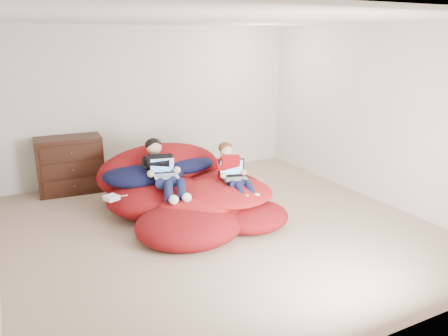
# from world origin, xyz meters

# --- Properties ---
(room_shell) EXTENTS (5.10, 5.10, 2.77)m
(room_shell) POSITION_xyz_m (0.00, 0.00, 0.22)
(room_shell) COLOR tan
(room_shell) RESTS_ON ground
(dresser) EXTENTS (0.99, 0.57, 0.87)m
(dresser) POSITION_xyz_m (-1.44, 2.24, 0.43)
(dresser) COLOR #32180D
(dresser) RESTS_ON ground
(beanbag_pile) EXTENTS (2.24, 2.46, 0.90)m
(beanbag_pile) POSITION_xyz_m (-0.16, 0.69, 0.27)
(beanbag_pile) COLOR maroon
(beanbag_pile) RESTS_ON ground
(cream_pillow) EXTENTS (0.41, 0.26, 0.26)m
(cream_pillow) POSITION_xyz_m (-0.58, 1.57, 0.62)
(cream_pillow) COLOR silver
(cream_pillow) RESTS_ON beanbag_pile
(older_boy) EXTENTS (0.41, 1.13, 0.62)m
(older_boy) POSITION_xyz_m (-0.47, 0.77, 0.65)
(older_boy) COLOR black
(older_boy) RESTS_ON beanbag_pile
(younger_boy) EXTENTS (0.31, 0.87, 0.62)m
(younger_boy) POSITION_xyz_m (0.39, 0.38, 0.61)
(younger_boy) COLOR #B61014
(younger_boy) RESTS_ON beanbag_pile
(laptop_white) EXTENTS (0.35, 0.36, 0.22)m
(laptop_white) POSITION_xyz_m (-0.47, 0.66, 0.62)
(laptop_white) COLOR silver
(laptop_white) RESTS_ON older_boy
(laptop_black) EXTENTS (0.40, 0.36, 0.26)m
(laptop_black) POSITION_xyz_m (0.39, 0.34, 0.56)
(laptop_black) COLOR black
(laptop_black) RESTS_ON younger_boy
(power_adapter) EXTENTS (0.20, 0.20, 0.06)m
(power_adapter) POSITION_xyz_m (-1.21, 0.54, 0.42)
(power_adapter) COLOR silver
(power_adapter) RESTS_ON beanbag_pile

